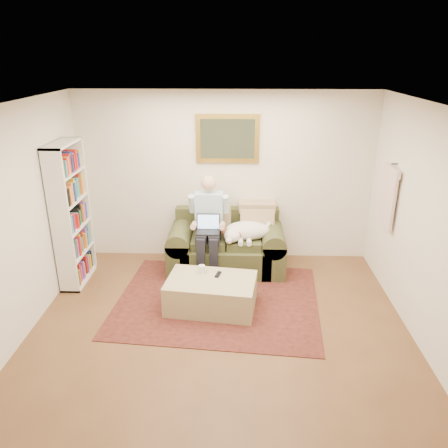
{
  "coord_description": "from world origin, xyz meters",
  "views": [
    {
      "loc": [
        0.19,
        -3.96,
        3.09
      ],
      "look_at": [
        0.02,
        1.45,
        0.95
      ],
      "focal_mm": 35.0,
      "sensor_mm": 36.0,
      "label": 1
    }
  ],
  "objects_px": {
    "sofa": "(227,250)",
    "coffee_mug": "(202,269)",
    "seated_man": "(208,228)",
    "laptop": "(208,227)",
    "bookshelf": "(71,215)",
    "sleeping_dog": "(247,230)",
    "ottoman": "(211,293)"
  },
  "relations": [
    {
      "from": "ottoman",
      "to": "bookshelf",
      "type": "xyz_separation_m",
      "value": [
        -1.97,
        0.69,
        0.8
      ]
    },
    {
      "from": "bookshelf",
      "to": "sleeping_dog",
      "type": "bearing_deg",
      "value": 7.98
    },
    {
      "from": "laptop",
      "to": "bookshelf",
      "type": "distance_m",
      "value": 1.91
    },
    {
      "from": "sofa",
      "to": "coffee_mug",
      "type": "xyz_separation_m",
      "value": [
        -0.3,
        -0.93,
        0.16
      ]
    },
    {
      "from": "coffee_mug",
      "to": "sofa",
      "type": "bearing_deg",
      "value": 72.28
    },
    {
      "from": "coffee_mug",
      "to": "ottoman",
      "type": "bearing_deg",
      "value": -54.97
    },
    {
      "from": "ottoman",
      "to": "sofa",
      "type": "bearing_deg",
      "value": 81.63
    },
    {
      "from": "sofa",
      "to": "ottoman",
      "type": "relative_size",
      "value": 1.55
    },
    {
      "from": "sleeping_dog",
      "to": "sofa",
      "type": "bearing_deg",
      "value": 164.26
    },
    {
      "from": "sofa",
      "to": "ottoman",
      "type": "distance_m",
      "value": 1.14
    },
    {
      "from": "laptop",
      "to": "sleeping_dog",
      "type": "distance_m",
      "value": 0.59
    },
    {
      "from": "sleeping_dog",
      "to": "coffee_mug",
      "type": "xyz_separation_m",
      "value": [
        -0.61,
        -0.85,
        -0.2
      ]
    },
    {
      "from": "ottoman",
      "to": "coffee_mug",
      "type": "bearing_deg",
      "value": 125.03
    },
    {
      "from": "sofa",
      "to": "sleeping_dog",
      "type": "xyz_separation_m",
      "value": [
        0.31,
        -0.09,
        0.36
      ]
    },
    {
      "from": "sleeping_dog",
      "to": "coffee_mug",
      "type": "relative_size",
      "value": 7.09
    },
    {
      "from": "sofa",
      "to": "bookshelf",
      "type": "distance_m",
      "value": 2.29
    },
    {
      "from": "seated_man",
      "to": "laptop",
      "type": "distance_m",
      "value": 0.08
    },
    {
      "from": "sleeping_dog",
      "to": "bookshelf",
      "type": "height_order",
      "value": "bookshelf"
    },
    {
      "from": "seated_man",
      "to": "coffee_mug",
      "type": "distance_m",
      "value": 0.82
    },
    {
      "from": "seated_man",
      "to": "sleeping_dog",
      "type": "relative_size",
      "value": 2.04
    },
    {
      "from": "seated_man",
      "to": "laptop",
      "type": "xyz_separation_m",
      "value": [
        -0.0,
        -0.07,
        0.04
      ]
    },
    {
      "from": "sofa",
      "to": "laptop",
      "type": "xyz_separation_m",
      "value": [
        -0.26,
        -0.22,
        0.46
      ]
    },
    {
      "from": "sofa",
      "to": "coffee_mug",
      "type": "distance_m",
      "value": 0.99
    },
    {
      "from": "sleeping_dog",
      "to": "ottoman",
      "type": "bearing_deg",
      "value": -114.59
    },
    {
      "from": "bookshelf",
      "to": "laptop",
      "type": "bearing_deg",
      "value": 6.24
    },
    {
      "from": "sofa",
      "to": "coffee_mug",
      "type": "relative_size",
      "value": 17.23
    },
    {
      "from": "seated_man",
      "to": "ottoman",
      "type": "xyz_separation_m",
      "value": [
        0.09,
        -0.97,
        -0.52
      ]
    },
    {
      "from": "coffee_mug",
      "to": "bookshelf",
      "type": "xyz_separation_m",
      "value": [
        -1.84,
        0.5,
        0.54
      ]
    },
    {
      "from": "laptop",
      "to": "sofa",
      "type": "bearing_deg",
      "value": 41.02
    },
    {
      "from": "sleeping_dog",
      "to": "bookshelf",
      "type": "xyz_separation_m",
      "value": [
        -2.45,
        -0.34,
        0.34
      ]
    },
    {
      "from": "seated_man",
      "to": "coffee_mug",
      "type": "height_order",
      "value": "seated_man"
    },
    {
      "from": "seated_man",
      "to": "coffee_mug",
      "type": "xyz_separation_m",
      "value": [
        -0.04,
        -0.78,
        -0.27
      ]
    }
  ]
}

